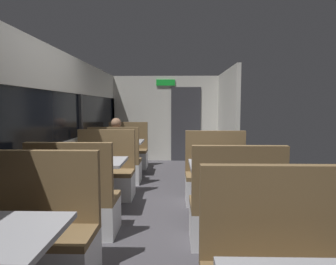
{
  "coord_description": "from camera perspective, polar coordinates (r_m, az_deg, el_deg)",
  "views": [
    {
      "loc": [
        0.25,
        -3.73,
        1.49
      ],
      "look_at": [
        0.09,
        3.08,
        0.87
      ],
      "focal_mm": 31.08,
      "sensor_mm": 36.0,
      "label": 1
    }
  ],
  "objects": [
    {
      "name": "ground_plane",
      "position": [
        4.03,
        -2.4,
        -16.64
      ],
      "size": [
        3.3,
        9.2,
        0.02
      ],
      "primitive_type": "cube",
      "color": "#423F44"
    },
    {
      "name": "carriage_window_panel_left",
      "position": [
        4.12,
        -23.05,
        -0.53
      ],
      "size": [
        0.09,
        8.48,
        2.3
      ],
      "color": "beige",
      "rests_on": "ground_plane"
    },
    {
      "name": "carriage_end_bulkhead",
      "position": [
        7.94,
        -0.03,
        2.66
      ],
      "size": [
        2.9,
        0.11,
        2.3
      ],
      "color": "beige",
      "rests_on": "ground_plane"
    },
    {
      "name": "carriage_aisle_panel_right",
      "position": [
        6.85,
        11.45,
        2.25
      ],
      "size": [
        0.08,
        2.4,
        2.3
      ],
      "primitive_type": "cube",
      "color": "beige",
      "rests_on": "ground_plane"
    },
    {
      "name": "bench_near_window_facing_entry",
      "position": [
        2.85,
        -23.85,
        -19.25
      ],
      "size": [
        0.95,
        0.5,
        1.1
      ],
      "color": "silver",
      "rests_on": "ground_plane"
    },
    {
      "name": "dining_table_mid_window",
      "position": [
        4.18,
        -14.66,
        -6.69
      ],
      "size": [
        0.9,
        0.7,
        0.74
      ],
      "color": "#9E9EA3",
      "rests_on": "ground_plane"
    },
    {
      "name": "bench_mid_window_facing_end",
      "position": [
        3.62,
        -17.68,
        -13.74
      ],
      "size": [
        0.95,
        0.5,
        1.1
      ],
      "color": "silver",
      "rests_on": "ground_plane"
    },
    {
      "name": "bench_mid_window_facing_entry",
      "position": [
        4.91,
        -12.31,
        -8.6
      ],
      "size": [
        0.95,
        0.5,
        1.1
      ],
      "color": "silver",
      "rests_on": "ground_plane"
    },
    {
      "name": "dining_table_far_window",
      "position": [
        6.39,
        -9.0,
        -2.52
      ],
      "size": [
        0.9,
        0.7,
        0.74
      ],
      "color": "#9E9EA3",
      "rests_on": "ground_plane"
    },
    {
      "name": "bench_far_window_facing_end",
      "position": [
        5.76,
        -10.21,
        -6.51
      ],
      "size": [
        0.95,
        0.5,
        1.1
      ],
      "color": "silver",
      "rests_on": "ground_plane"
    },
    {
      "name": "bench_far_window_facing_entry",
      "position": [
        7.11,
        -7.95,
        -4.25
      ],
      "size": [
        0.95,
        0.5,
        1.1
      ],
      "color": "silver",
      "rests_on": "ground_plane"
    },
    {
      "name": "dining_table_rear_aisle",
      "position": [
        3.88,
        10.97,
        -7.53
      ],
      "size": [
        0.9,
        0.7,
        0.74
      ],
      "color": "#9E9EA3",
      "rests_on": "ground_plane"
    },
    {
      "name": "bench_rear_aisle_facing_end",
      "position": [
        3.31,
        12.97,
        -15.45
      ],
      "size": [
        0.95,
        0.5,
        1.1
      ],
      "color": "silver",
      "rests_on": "ground_plane"
    },
    {
      "name": "bench_rear_aisle_facing_entry",
      "position": [
        4.63,
        9.45,
        -9.4
      ],
      "size": [
        0.95,
        0.5,
        1.1
      ],
      "color": "silver",
      "rests_on": "ground_plane"
    },
    {
      "name": "seated_passenger",
      "position": [
        5.79,
        -10.1,
        -4.35
      ],
      "size": [
        0.47,
        0.55,
        1.26
      ],
      "color": "#26262D",
      "rests_on": "ground_plane"
    }
  ]
}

